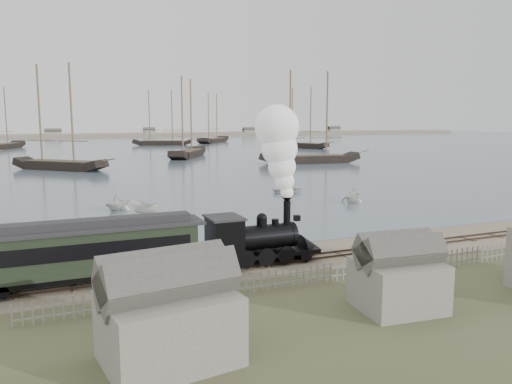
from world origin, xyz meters
name	(u,v)px	position (x,y,z in m)	size (l,w,h in m)	color
ground	(266,255)	(0.00, 0.00, 0.00)	(600.00, 600.00, 0.00)	gray
harbor_water	(85,144)	(0.00, 170.00, 0.03)	(600.00, 336.00, 0.06)	#4B606B
rail_track	(278,261)	(0.00, -2.00, 0.04)	(120.00, 1.80, 0.16)	#36261D
picket_fence_west	(208,300)	(-6.50, -7.00, 0.00)	(19.00, 0.10, 1.20)	slate
picket_fence_east	(480,263)	(12.50, -7.50, 0.00)	(15.00, 0.10, 1.20)	slate
shed_left	(170,361)	(-10.00, -13.00, 0.00)	(5.00, 4.00, 4.10)	slate
shed_mid	(397,309)	(2.00, -12.00, 0.00)	(4.00, 3.50, 3.60)	slate
far_spit	(74,137)	(0.00, 250.00, 0.00)	(500.00, 20.00, 1.80)	tan
locomotive	(276,194)	(-0.14, -2.00, 4.69)	(8.18, 3.05, 10.20)	black
passenger_coach	(84,250)	(-12.37, -2.00, 2.13)	(13.90, 2.68, 3.38)	black
beached_dinghy	(287,246)	(1.68, -0.03, 0.45)	(4.36, 3.11, 0.90)	silver
rowboat_1	(118,202)	(-7.38, 22.05, 0.94)	(3.34, 2.88, 1.76)	silver
rowboat_2	(144,208)	(-5.39, 17.89, 0.78)	(3.73, 1.40, 1.44)	silver
rowboat_3	(288,190)	(14.86, 26.23, 0.46)	(3.91, 2.79, 0.81)	silver
rowboat_4	(353,195)	(18.39, 16.50, 0.91)	(3.21, 2.77, 1.69)	silver
rowboat_5	(278,172)	(22.18, 44.54, 0.73)	(3.47, 1.31, 1.34)	silver
schooner_2	(57,117)	(-11.78, 69.90, 10.06)	(19.73, 4.55, 20.00)	black
schooner_3	(187,117)	(19.10, 91.36, 10.06)	(21.27, 4.91, 20.00)	black
schooner_4	(311,117)	(39.14, 64.12, 10.06)	(22.16, 5.11, 20.00)	black
schooner_5	(302,118)	(64.27, 114.96, 10.06)	(18.84, 4.35, 20.00)	black
schooner_8	(162,118)	(25.62, 150.78, 10.06)	(21.43, 4.94, 20.00)	black
schooner_9	(213,118)	(49.65, 164.41, 10.06)	(24.35, 5.62, 20.00)	black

